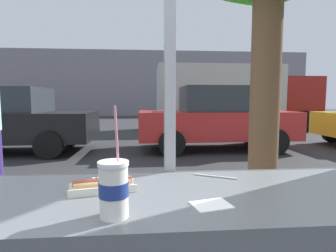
{
  "coord_description": "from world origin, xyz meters",
  "views": [
    {
      "loc": [
        -0.12,
        -1.19,
        1.34
      ],
      "look_at": [
        0.22,
        2.79,
        0.95
      ],
      "focal_mm": 28.7,
      "sensor_mm": 36.0,
      "label": 1
    }
  ],
  "objects_px": {
    "box_truck": "(234,95)",
    "soda_cup_right": "(114,188)",
    "parked_car_red": "(217,118)",
    "hotdog_tray_near": "(103,185)",
    "parked_car_black": "(3,120)"
  },
  "relations": [
    {
      "from": "soda_cup_right",
      "to": "parked_car_black",
      "type": "xyz_separation_m",
      "value": [
        -3.51,
        6.35,
        -0.24
      ]
    },
    {
      "from": "hotdog_tray_near",
      "to": "parked_car_red",
      "type": "height_order",
      "value": "parked_car_red"
    },
    {
      "from": "hotdog_tray_near",
      "to": "parked_car_black",
      "type": "bearing_deg",
      "value": 119.35
    },
    {
      "from": "parked_car_red",
      "to": "box_truck",
      "type": "xyz_separation_m",
      "value": [
        2.04,
        4.78,
        0.7
      ]
    },
    {
      "from": "soda_cup_right",
      "to": "box_truck",
      "type": "relative_size",
      "value": 0.05
    },
    {
      "from": "box_truck",
      "to": "soda_cup_right",
      "type": "bearing_deg",
      "value": -110.06
    },
    {
      "from": "hotdog_tray_near",
      "to": "box_truck",
      "type": "relative_size",
      "value": 0.04
    },
    {
      "from": "soda_cup_right",
      "to": "parked_car_red",
      "type": "xyz_separation_m",
      "value": [
        2.03,
        6.35,
        -0.22
      ]
    },
    {
      "from": "parked_car_black",
      "to": "box_truck",
      "type": "height_order",
      "value": "box_truck"
    },
    {
      "from": "parked_car_red",
      "to": "box_truck",
      "type": "relative_size",
      "value": 0.58
    },
    {
      "from": "parked_car_black",
      "to": "parked_car_red",
      "type": "distance_m",
      "value": 5.54
    },
    {
      "from": "box_truck",
      "to": "parked_car_black",
      "type": "bearing_deg",
      "value": -147.77
    },
    {
      "from": "hotdog_tray_near",
      "to": "soda_cup_right",
      "type": "bearing_deg",
      "value": -73.34
    },
    {
      "from": "parked_car_red",
      "to": "box_truck",
      "type": "height_order",
      "value": "box_truck"
    },
    {
      "from": "soda_cup_right",
      "to": "parked_car_black",
      "type": "relative_size",
      "value": 0.07
    }
  ]
}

